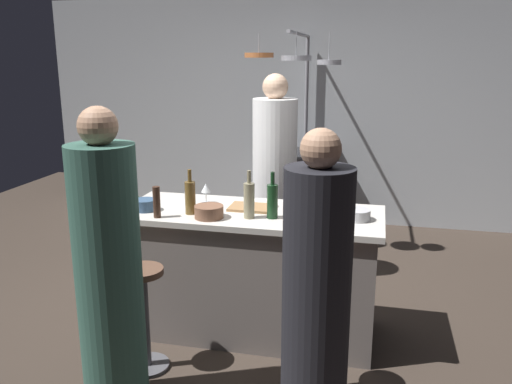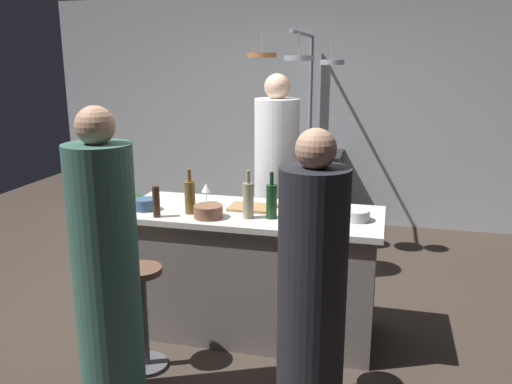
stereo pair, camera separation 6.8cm
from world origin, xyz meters
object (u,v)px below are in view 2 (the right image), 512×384
at_px(wine_glass_near_left_guest, 312,204).
at_px(wine_bottle_red, 272,200).
at_px(wine_bottle_amber, 190,197).
at_px(mixing_bowl_steel, 356,215).
at_px(bar_stool_left, 143,313).
at_px(wine_bottle_rose, 294,203).
at_px(chef, 276,187).
at_px(wine_bottle_dark, 299,195).
at_px(mixing_bowl_wooden, 208,211).
at_px(wine_bottle_white, 248,200).
at_px(mixing_bowl_blue, 145,204).
at_px(guest_left, 106,274).
at_px(guest_right, 312,302).
at_px(potted_plant, 132,213).
at_px(pepper_mill, 156,202).
at_px(stove_range, 305,190).
at_px(cutting_board, 252,208).
at_px(bar_stool_right, 315,334).
at_px(wine_glass_by_chef, 206,189).

bearing_deg(wine_glass_near_left_guest, wine_bottle_red, -175.25).
xyz_separation_m(wine_bottle_amber, mixing_bowl_steel, (1.10, 0.12, -0.08)).
relative_size(bar_stool_left, wine_bottle_rose, 2.26).
bearing_deg(chef, wine_bottle_red, -79.64).
height_order(chef, wine_bottle_rose, chef).
xyz_separation_m(wine_bottle_dark, mixing_bowl_wooden, (-0.56, -0.28, -0.08)).
distance_m(wine_bottle_white, mixing_bowl_blue, 0.75).
relative_size(guest_left, mixing_bowl_steel, 9.59).
relative_size(bar_stool_left, mixing_bowl_steel, 3.84).
bearing_deg(wine_bottle_dark, guest_left, -129.77).
relative_size(chef, guest_right, 1.11).
distance_m(chef, potted_plant, 1.88).
distance_m(pepper_mill, wine_bottle_amber, 0.23).
distance_m(stove_range, mixing_bowl_wooden, 2.71).
relative_size(wine_bottle_white, mixing_bowl_wooden, 1.67).
height_order(bar_stool_left, cutting_board, cutting_board).
bearing_deg(cutting_board, wine_bottle_white, -82.42).
distance_m(potted_plant, wine_glass_near_left_guest, 2.84).
bearing_deg(stove_range, wine_glass_near_left_guest, -80.34).
distance_m(pepper_mill, wine_bottle_dark, 0.96).
relative_size(wine_bottle_dark, wine_bottle_white, 0.98).
distance_m(bar_stool_left, pepper_mill, 0.72).
bearing_deg(cutting_board, wine_bottle_dark, 0.64).
xyz_separation_m(bar_stool_left, guest_left, (-0.02, -0.37, 0.41)).
bearing_deg(wine_bottle_rose, wine_glass_near_left_guest, 13.29).
xyz_separation_m(bar_stool_right, pepper_mill, (-1.12, 0.34, 0.63)).
height_order(wine_bottle_dark, wine_bottle_amber, wine_bottle_dark).
height_order(pepper_mill, wine_bottle_dark, wine_bottle_dark).
relative_size(guest_right, mixing_bowl_wooden, 8.43).
xyz_separation_m(wine_bottle_amber, wine_glass_near_left_guest, (0.82, 0.05, -0.01)).
xyz_separation_m(stove_range, cutting_board, (-0.01, -2.39, 0.46)).
height_order(stove_range, mixing_bowl_wooden, mixing_bowl_wooden).
distance_m(potted_plant, wine_glass_by_chef, 2.12).
bearing_deg(wine_bottle_dark, mixing_bowl_wooden, -153.79).
height_order(guest_right, potted_plant, guest_right).
xyz_separation_m(bar_stool_right, mixing_bowl_blue, (-1.27, 0.48, 0.56)).
distance_m(wine_glass_near_left_guest, mixing_bowl_steel, 0.30).
bearing_deg(wine_bottle_white, bar_stool_right, -41.74).
xyz_separation_m(chef, bar_stool_right, (0.58, -1.62, -0.46)).
bearing_deg(mixing_bowl_steel, potted_plant, 146.55).
xyz_separation_m(wine_glass_near_left_guest, mixing_bowl_steel, (0.28, 0.07, -0.07)).
xyz_separation_m(potted_plant, wine_bottle_rose, (2.06, -1.71, 0.72)).
height_order(stove_range, mixing_bowl_steel, mixing_bowl_steel).
distance_m(guest_left, wine_bottle_amber, 0.89).
xyz_separation_m(pepper_mill, mixing_bowl_blue, (-0.15, 0.13, -0.07)).
height_order(bar_stool_left, guest_left, guest_left).
distance_m(guest_left, mixing_bowl_wooden, 0.86).
height_order(bar_stool_right, wine_bottle_dark, wine_bottle_dark).
bearing_deg(wine_glass_near_left_guest, potted_plant, 142.17).
bearing_deg(wine_bottle_white, bar_stool_left, -140.06).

